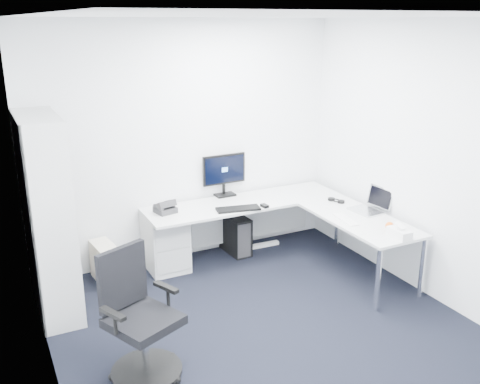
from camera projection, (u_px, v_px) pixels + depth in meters
name	position (u px, v px, depth m)	size (l,w,h in m)	color
ground	(278.00, 342.00, 4.65)	(4.20, 4.20, 0.00)	black
ceiling	(287.00, 16.00, 3.82)	(4.20, 4.20, 0.00)	white
wall_back	(187.00, 143.00, 6.02)	(3.60, 0.02, 2.70)	white
wall_left	(44.00, 233.00, 3.47)	(0.02, 4.20, 2.70)	white
wall_right	(448.00, 168.00, 5.00)	(0.02, 4.20, 2.70)	white
l_desk	(258.00, 239.00, 5.97)	(2.33, 1.31, 0.68)	silver
drawer_pedestal	(165.00, 241.00, 5.95)	(0.42, 0.53, 0.65)	silver
bookshelf	(48.00, 217.00, 4.90)	(0.37, 0.95, 1.89)	#B5B7B7
task_chair	(144.00, 318.00, 4.06)	(0.58, 0.58, 1.03)	black
black_pc_tower	(235.00, 234.00, 6.40)	(0.21, 0.47, 0.46)	black
beige_pc_tower	(105.00, 263.00, 5.69)	(0.20, 0.44, 0.42)	beige
power_strip	(265.00, 245.00, 6.61)	(0.37, 0.06, 0.04)	silver
monitor	(224.00, 175.00, 6.28)	(0.54, 0.17, 0.51)	black
black_keyboard	(238.00, 209.00, 5.87)	(0.48, 0.17, 0.02)	black
mouse	(265.00, 206.00, 5.95)	(0.06, 0.10, 0.03)	black
desk_phone	(165.00, 206.00, 5.77)	(0.20, 0.20, 0.14)	#2B2A2D
laptop	(366.00, 201.00, 5.78)	(0.35, 0.34, 0.25)	silver
white_keyboard	(345.00, 219.00, 5.58)	(0.11, 0.38, 0.01)	silver
headphones	(336.00, 200.00, 6.13)	(0.12, 0.19, 0.05)	black
orange_fruit	(390.00, 226.00, 5.30)	(0.08, 0.08, 0.08)	orange
tissue_box	(399.00, 233.00, 5.12)	(0.13, 0.24, 0.08)	silver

